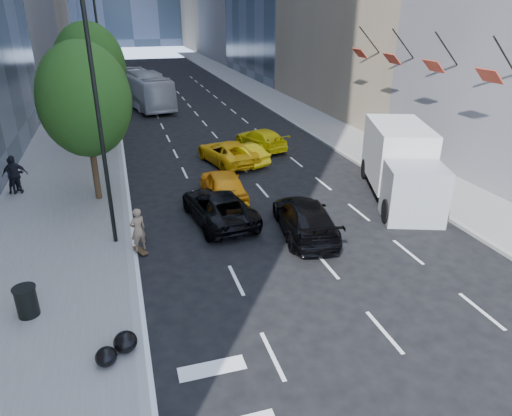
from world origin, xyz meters
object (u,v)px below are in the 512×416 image
object	(u,v)px
trash_can	(27,302)
box_truck	(401,163)
black_sedan_lincoln	(219,206)
city_bus	(143,89)
black_sedan_mercedes	(305,218)
skateboarder	(138,233)

from	to	relation	value
trash_can	box_truck	bearing A→B (deg)	18.45
box_truck	trash_can	distance (m)	17.38
black_sedan_lincoln	city_bus	world-z (taller)	city_bus
black_sedan_mercedes	trash_can	world-z (taller)	black_sedan_mercedes
city_bus	box_truck	world-z (taller)	box_truck
black_sedan_lincoln	box_truck	bearing A→B (deg)	174.65
city_bus	trash_can	xyz separation A→B (m)	(-5.94, -33.26, -1.04)
black_sedan_mercedes	city_bus	distance (m)	30.63
skateboarder	trash_can	xyz separation A→B (m)	(-3.54, -3.28, -0.26)
black_sedan_lincoln	city_bus	xyz separation A→B (m)	(-1.20, 27.98, 0.96)
skateboarder	black_sedan_mercedes	distance (m)	6.81
black_sedan_lincoln	black_sedan_mercedes	distance (m)	3.95
black_sedan_lincoln	city_bus	bearing A→B (deg)	-94.16
black_sedan_lincoln	box_truck	size ratio (longest dim) A/B	0.66
black_sedan_lincoln	trash_can	distance (m)	8.88
trash_can	city_bus	bearing A→B (deg)	79.88
box_truck	skateboarder	bearing A→B (deg)	-150.37
black_sedan_lincoln	trash_can	xyz separation A→B (m)	(-7.14, -5.28, -0.09)
trash_can	skateboarder	bearing A→B (deg)	42.86
black_sedan_lincoln	black_sedan_mercedes	size ratio (longest dim) A/B	1.00
black_sedan_mercedes	trash_can	size ratio (longest dim) A/B	5.42
black_sedan_mercedes	skateboarder	bearing A→B (deg)	5.89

